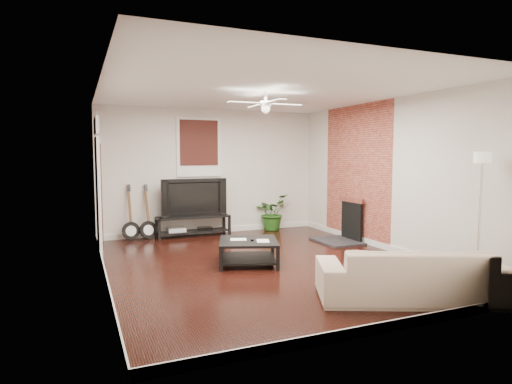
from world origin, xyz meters
TOP-DOWN VIEW (x-y plane):
  - room at (0.00, 0.00)m, footprint 5.01×6.01m
  - brick_accent at (2.49, 1.00)m, footprint 0.02×2.20m
  - fireplace at (2.20, 1.00)m, footprint 0.80×1.10m
  - window_back at (-0.30, 2.97)m, footprint 1.00×0.06m
  - door_left at (-2.46, 1.90)m, footprint 0.08×1.00m
  - tv_stand at (-0.50, 2.78)m, footprint 1.60×0.43m
  - tv at (-0.50, 2.80)m, footprint 1.43×0.19m
  - coffee_table at (-0.26, 0.09)m, footprint 1.19×1.19m
  - sofa at (0.94, -2.30)m, footprint 2.41×1.72m
  - floor_lamp at (2.20, -2.20)m, footprint 0.40×0.40m
  - potted_plant at (1.42, 2.82)m, footprint 1.01×0.99m
  - guitar_left at (-1.83, 2.75)m, footprint 0.39×0.30m
  - guitar_right at (-1.48, 2.72)m, footprint 0.41×0.33m
  - ceiling_fan at (0.00, 0.00)m, footprint 1.24×1.24m

SIDE VIEW (x-z plane):
  - coffee_table at x=-0.26m, z-range 0.00..0.39m
  - tv_stand at x=-0.50m, z-range 0.00..0.45m
  - sofa at x=0.94m, z-range 0.00..0.66m
  - potted_plant at x=1.42m, z-range 0.00..0.85m
  - fireplace at x=2.20m, z-range 0.00..0.92m
  - guitar_left at x=-1.83m, z-range 0.00..1.19m
  - guitar_right at x=-1.48m, z-range 0.00..1.19m
  - tv at x=-0.50m, z-range 0.45..1.27m
  - floor_lamp at x=2.20m, z-range 0.00..1.84m
  - door_left at x=-2.46m, z-range 0.00..2.50m
  - room at x=0.00m, z-range 0.00..2.80m
  - brick_accent at x=2.49m, z-range 0.00..2.80m
  - window_back at x=-0.30m, z-range 1.30..2.60m
  - ceiling_fan at x=0.00m, z-range 2.44..2.76m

